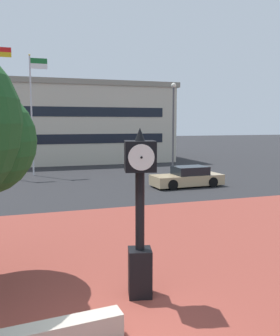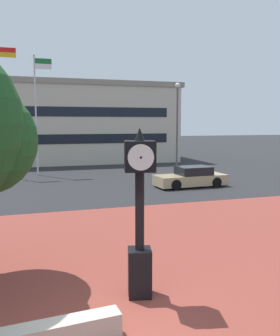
{
  "view_description": "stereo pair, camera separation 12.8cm",
  "coord_description": "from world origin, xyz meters",
  "px_view_note": "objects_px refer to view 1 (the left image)",
  "views": [
    {
      "loc": [
        -1.53,
        -6.0,
        4.01
      ],
      "look_at": [
        1.13,
        1.99,
        2.97
      ],
      "focal_mm": 38.83,
      "sensor_mm": 36.0,
      "label": 1
    },
    {
      "loc": [
        -1.4,
        -6.04,
        4.01
      ],
      "look_at": [
        1.13,
        1.99,
        2.97
      ],
      "focal_mm": 38.83,
      "sensor_mm": 36.0,
      "label": 2
    }
  ],
  "objects_px": {
    "street_clock": "(140,212)",
    "civic_building": "(15,123)",
    "street_lamp_post": "(173,120)",
    "car_street_mid": "(188,178)",
    "flagpole_secondary": "(33,108)"
  },
  "relations": [
    {
      "from": "civic_building",
      "to": "street_lamp_post",
      "type": "distance_m",
      "value": 18.78
    },
    {
      "from": "street_clock",
      "to": "flagpole_secondary",
      "type": "xyz_separation_m",
      "value": [
        -1.5,
        21.24,
        3.15
      ]
    },
    {
      "from": "street_clock",
      "to": "street_lamp_post",
      "type": "xyz_separation_m",
      "value": [
        8.42,
        17.48,
        2.23
      ]
    },
    {
      "from": "flagpole_secondary",
      "to": "street_lamp_post",
      "type": "xyz_separation_m",
      "value": [
        9.92,
        -3.76,
        -0.92
      ]
    },
    {
      "from": "street_clock",
      "to": "civic_building",
      "type": "distance_m",
      "value": 32.67
    },
    {
      "from": "car_street_mid",
      "to": "civic_building",
      "type": "relative_size",
      "value": 0.14
    },
    {
      "from": "car_street_mid",
      "to": "flagpole_secondary",
      "type": "xyz_separation_m",
      "value": [
        -9.03,
        8.18,
        4.58
      ]
    },
    {
      "from": "flagpole_secondary",
      "to": "civic_building",
      "type": "distance_m",
      "value": 11.37
    },
    {
      "from": "flagpole_secondary",
      "to": "civic_building",
      "type": "xyz_separation_m",
      "value": [
        -1.39,
        11.23,
        -1.09
      ]
    },
    {
      "from": "street_clock",
      "to": "civic_building",
      "type": "height_order",
      "value": "civic_building"
    },
    {
      "from": "car_street_mid",
      "to": "street_lamp_post",
      "type": "bearing_deg",
      "value": -13.77
    },
    {
      "from": "flagpole_secondary",
      "to": "street_lamp_post",
      "type": "distance_m",
      "value": 10.65
    },
    {
      "from": "car_street_mid",
      "to": "street_clock",
      "type": "bearing_deg",
      "value": 147.62
    },
    {
      "from": "civic_building",
      "to": "street_lamp_post",
      "type": "height_order",
      "value": "civic_building"
    },
    {
      "from": "street_clock",
      "to": "street_lamp_post",
      "type": "distance_m",
      "value": 19.53
    }
  ]
}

